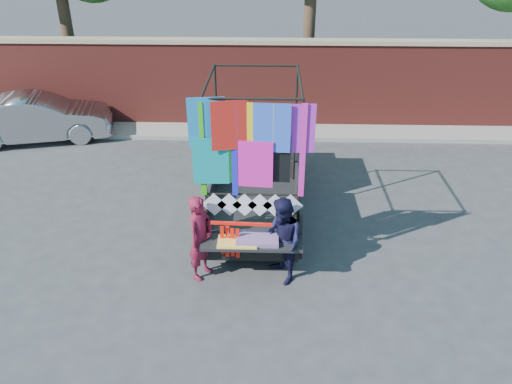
{
  "coord_description": "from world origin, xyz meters",
  "views": [
    {
      "loc": [
        -0.15,
        -7.62,
        5.58
      ],
      "look_at": [
        -0.38,
        0.1,
        1.38
      ],
      "focal_mm": 35.0,
      "sensor_mm": 36.0,
      "label": 1
    }
  ],
  "objects_px": {
    "sedan": "(38,118)",
    "woman": "(201,238)",
    "pickup_truck": "(257,168)",
    "man": "(283,241)"
  },
  "relations": [
    {
      "from": "woman",
      "to": "man",
      "type": "bearing_deg",
      "value": -65.07
    },
    {
      "from": "sedan",
      "to": "man",
      "type": "height_order",
      "value": "man"
    },
    {
      "from": "sedan",
      "to": "pickup_truck",
      "type": "bearing_deg",
      "value": -132.09
    },
    {
      "from": "pickup_truck",
      "to": "man",
      "type": "bearing_deg",
      "value": -79.46
    },
    {
      "from": "woman",
      "to": "pickup_truck",
      "type": "bearing_deg",
      "value": 9.96
    },
    {
      "from": "sedan",
      "to": "man",
      "type": "xyz_separation_m",
      "value": [
        6.84,
        -6.19,
        0.13
      ]
    },
    {
      "from": "pickup_truck",
      "to": "sedan",
      "type": "bearing_deg",
      "value": 151.91
    },
    {
      "from": "sedan",
      "to": "woman",
      "type": "xyz_separation_m",
      "value": [
        5.43,
        -6.12,
        0.13
      ]
    },
    {
      "from": "sedan",
      "to": "woman",
      "type": "relative_size",
      "value": 2.53
    },
    {
      "from": "woman",
      "to": "man",
      "type": "height_order",
      "value": "man"
    }
  ]
}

